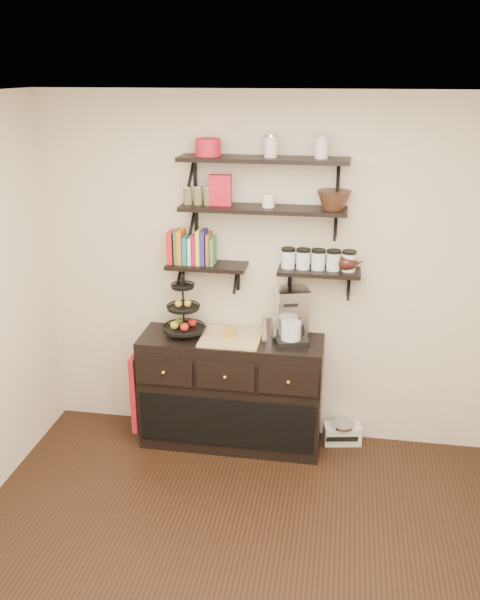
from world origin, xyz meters
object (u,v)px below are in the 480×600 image
Objects in this scene: sideboard at (231,391)px; coffee_maker at (292,316)px; fruit_stand at (184,316)px; radio at (342,433)px.

sideboard is 3.28× the size of coffee_maker.
coffee_maker is at bearing 1.81° from fruit_stand.
coffee_maker reaches higher than sideboard.
radio is at bearing 8.12° from sideboard.
radio is (0.42, 0.10, -1.02)m from coffee_maker.
fruit_stand is at bearing 164.05° from coffee_maker.
fruit_stand is 1.59m from radio.
coffee_maker is (0.46, 0.03, 0.65)m from sideboard.
fruit_stand reaches higher than coffee_maker.
sideboard reaches higher than radio.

